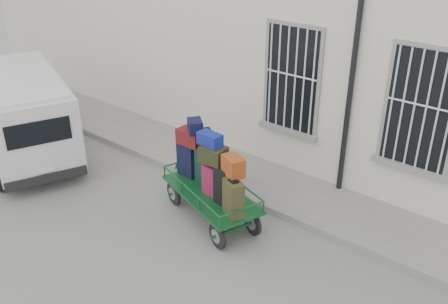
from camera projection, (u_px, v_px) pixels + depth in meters
ground at (216, 241)px, 9.16m from camera, size 80.00×80.00×0.00m
building at (367, 25)px, 11.61m from camera, size 24.00×5.15×6.00m
sidewalk at (282, 190)px, 10.65m from camera, size 24.00×1.70×0.15m
luggage_cart at (210, 174)px, 9.44m from camera, size 2.64×1.66×1.87m
van at (24, 111)px, 11.68m from camera, size 4.40×3.12×2.06m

